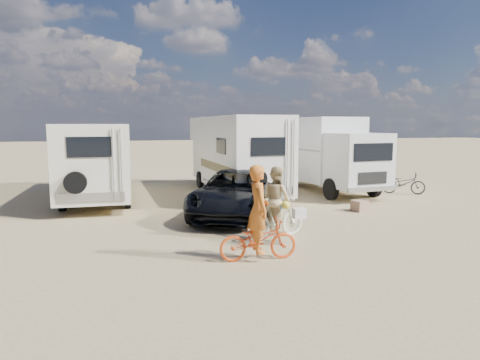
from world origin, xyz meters
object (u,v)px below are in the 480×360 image
object	(u,v)px
rv_left	(99,162)
bike_man	(258,240)
cooler	(273,201)
rider_woman	(276,206)
bike_parked	(404,183)
bike_woman	(276,218)
crate	(360,206)
box_truck	(329,155)
dark_suv	(236,193)
rider_man	(258,217)
rv_main	(235,156)

from	to	relation	value
rv_left	bike_man	xyz separation A→B (m)	(3.66, -8.88, -1.01)
rv_left	cooler	world-z (taller)	rv_left
rider_woman	bike_parked	distance (m)	9.20
bike_woman	rider_woman	bearing A→B (deg)	-123.05
bike_woman	crate	bearing A→B (deg)	-75.82
rider_woman	box_truck	bearing A→B (deg)	-54.77
dark_suv	bike_man	distance (m)	4.60
crate	box_truck	bearing A→B (deg)	77.57
dark_suv	rider_man	xyz separation A→B (m)	(-0.69, -4.54, 0.21)
box_truck	bike_woman	size ratio (longest dim) A/B	3.39
box_truck	rv_main	bearing A→B (deg)	169.81
box_truck	bike_woman	distance (m)	8.28
crate	bike_woman	bearing A→B (deg)	-146.81
bike_man	bike_parked	size ratio (longest dim) A/B	0.98
rider_man	rider_woman	distance (m)	1.82
rv_left	bike_woman	distance (m)	8.73
box_truck	dark_suv	size ratio (longest dim) A/B	1.16
box_truck	rider_man	distance (m)	10.04
cooler	rider_man	bearing A→B (deg)	-110.71
box_truck	crate	bearing A→B (deg)	-107.20
cooler	bike_woman	bearing A→B (deg)	-106.44
dark_suv	crate	bearing A→B (deg)	17.91
dark_suv	rider_woman	bearing A→B (deg)	-60.70
rider_woman	rv_main	bearing A→B (deg)	-24.94
dark_suv	bike_man	size ratio (longest dim) A/B	3.08
bike_man	cooler	world-z (taller)	bike_man
bike_man	rider_man	xyz separation A→B (m)	(0.00, 0.00, 0.49)
bike_woman	rider_man	distance (m)	1.86
cooler	bike_man	bearing A→B (deg)	-110.71
rv_main	crate	distance (m)	5.68
rider_man	bike_man	bearing A→B (deg)	0.00
crate	bike_parked	bearing A→B (deg)	36.71
bike_man	crate	world-z (taller)	bike_man
dark_suv	bike_woman	distance (m)	3.02
rv_left	bike_woman	size ratio (longest dim) A/B	4.18
dark_suv	cooler	world-z (taller)	dark_suv
bike_woman	bike_parked	world-z (taller)	bike_woman
rv_main	bike_woman	size ratio (longest dim) A/B	4.23
dark_suv	rider_man	size ratio (longest dim) A/B	2.77
bike_woman	bike_parked	size ratio (longest dim) A/B	1.04
rv_main	rider_man	xyz separation A→B (m)	(-1.70, -8.58, -0.67)
bike_woman	bike_parked	xyz separation A→B (m)	(7.54, 5.27, -0.08)
rider_man	rv_left	bearing A→B (deg)	24.79
rider_man	cooler	xyz separation A→B (m)	(2.23, 5.36, -0.70)
rv_main	bike_man	distance (m)	8.83
rv_main	cooler	size ratio (longest dim) A/B	13.14
cooler	crate	xyz separation A→B (m)	(2.62, -1.28, -0.05)
rv_left	box_truck	xyz separation A→B (m)	(9.42, -0.68, 0.15)
rider_woman	cooler	world-z (taller)	rider_woman
rider_man	rider_woman	world-z (taller)	rider_man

